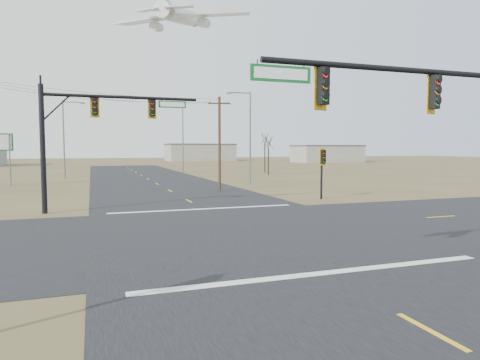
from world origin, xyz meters
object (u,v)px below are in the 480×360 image
object	(u,v)px
streetlight_c	(65,135)
bare_tree_d	(265,138)
mast_arm_near	(439,113)
bare_tree_c	(268,142)
pedestal_signal_ne	(323,161)
utility_pole_near	(219,142)
streetlight_b	(181,134)
mast_arm_far	(92,122)
streetlight_a	(248,132)

from	to	relation	value
streetlight_c	bare_tree_d	xyz separation A→B (m)	(29.71, 5.61, -0.08)
mast_arm_near	bare_tree_c	xyz separation A→B (m)	(13.96, 46.79, -0.20)
streetlight_c	pedestal_signal_ne	bearing A→B (deg)	-59.12
pedestal_signal_ne	streetlight_c	distance (m)	35.95
utility_pole_near	bare_tree_d	size ratio (longest dim) A/B	1.25
streetlight_b	streetlight_c	xyz separation A→B (m)	(-17.08, -10.84, -0.65)
streetlight_b	bare_tree_d	size ratio (longest dim) A/B	1.62
mast_arm_far	bare_tree_c	bearing A→B (deg)	40.84
mast_arm_near	pedestal_signal_ne	distance (m)	19.17
streetlight_b	bare_tree_c	bearing A→B (deg)	-55.43
mast_arm_near	bare_tree_d	world-z (taller)	mast_arm_near
mast_arm_far	streetlight_a	distance (m)	22.82
streetlight_a	streetlight_c	bearing A→B (deg)	165.49
utility_pole_near	streetlight_a	world-z (taller)	streetlight_a
mast_arm_near	utility_pole_near	distance (m)	26.74
utility_pole_near	streetlight_a	size ratio (longest dim) A/B	0.85
pedestal_signal_ne	bare_tree_c	size ratio (longest dim) A/B	0.64
bare_tree_c	bare_tree_d	xyz separation A→B (m)	(2.21, 6.71, 0.67)
streetlight_a	streetlight_c	world-z (taller)	streetlight_a
mast_arm_near	streetlight_a	bearing A→B (deg)	58.49
bare_tree_c	bare_tree_d	size ratio (longest dim) A/B	0.90
mast_arm_far	streetlight_c	world-z (taller)	streetlight_c
pedestal_signal_ne	mast_arm_far	bearing A→B (deg)	175.44
bare_tree_d	streetlight_b	bearing A→B (deg)	157.49
streetlight_c	bare_tree_c	distance (m)	27.54
mast_arm_near	mast_arm_far	bearing A→B (deg)	99.67
mast_arm_far	streetlight_a	size ratio (longest dim) A/B	0.94
mast_arm_near	mast_arm_far	size ratio (longest dim) A/B	1.08
mast_arm_far	pedestal_signal_ne	size ratio (longest dim) A/B	2.40
pedestal_signal_ne	bare_tree_c	bearing A→B (deg)	67.52
streetlight_a	streetlight_c	distance (m)	24.28
mast_arm_near	utility_pole_near	bearing A→B (deg)	67.14
bare_tree_c	streetlight_a	bearing A→B (deg)	-121.01
pedestal_signal_ne	streetlight_a	size ratio (longest dim) A/B	0.39
bare_tree_c	streetlight_c	bearing A→B (deg)	177.71
mast_arm_near	pedestal_signal_ne	bearing A→B (deg)	49.22
utility_pole_near	streetlight_c	xyz separation A→B (m)	(-14.13, 21.15, 1.10)
streetlight_b	bare_tree_d	world-z (taller)	streetlight_b
streetlight_a	mast_arm_far	bearing A→B (deg)	-112.55
streetlight_b	bare_tree_d	bearing A→B (deg)	-29.07
pedestal_signal_ne	streetlight_b	size ratio (longest dim) A/B	0.36
utility_pole_near	streetlight_c	distance (m)	25.46
mast_arm_far	utility_pole_near	bearing A→B (deg)	31.36
mast_arm_far	streetlight_b	distance (m)	43.87
streetlight_b	streetlight_a	bearing A→B (deg)	-91.49
mast_arm_near	pedestal_signal_ne	world-z (taller)	mast_arm_near
streetlight_a	pedestal_signal_ne	bearing A→B (deg)	-65.57
pedestal_signal_ne	bare_tree_d	size ratio (longest dim) A/B	0.58
utility_pole_near	streetlight_c	bearing A→B (deg)	123.75
bare_tree_c	mast_arm_near	bearing A→B (deg)	-106.62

